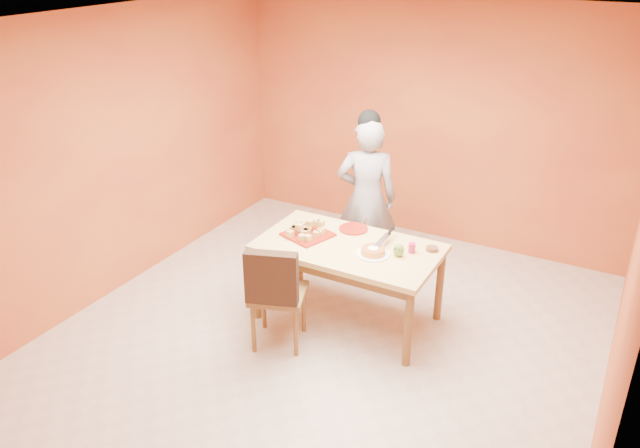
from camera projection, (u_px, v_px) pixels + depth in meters
The scene contains 17 objects.
floor at pixel (323, 340), 5.51m from camera, with size 5.00×5.00×0.00m, color beige.
ceiling at pixel (323, 22), 4.36m from camera, with size 5.00×5.00×0.00m, color silver.
wall_back at pixel (430, 123), 6.92m from camera, with size 4.50×4.50×0.00m, color #BE682B.
wall_left at pixel (115, 155), 5.91m from camera, with size 5.00×5.00×0.00m, color #BE682B.
wall_right at pixel (634, 265), 3.96m from camera, with size 5.00×5.00×0.00m, color #BE682B.
dining_table at pixel (348, 255), 5.55m from camera, with size 1.60×0.90×0.76m.
dining_chair at pixel (277, 292), 5.27m from camera, with size 0.59×0.66×0.99m.
pastry_pile at pixel (308, 228), 5.65m from camera, with size 0.34×0.34×0.11m, color tan, non-canonical shape.
person at pixel (367, 199), 6.29m from camera, with size 0.61×0.40×1.67m, color gray.
pastry_platter at pixel (308, 235), 5.68m from camera, with size 0.37×0.37×0.02m, color maroon.
red_dinner_plate at pixel (353, 229), 5.80m from camera, with size 0.27×0.27×0.02m, color maroon.
white_cake_plate at pixel (373, 254), 5.35m from camera, with size 0.29×0.29×0.01m, color white.
sponge_cake at pixel (373, 251), 5.33m from camera, with size 0.21×0.21×0.05m, color orange.
cake_server at pixel (383, 240), 5.46m from camera, with size 0.06×0.29×0.01m, color silver.
egg_ornament at pixel (399, 250), 5.30m from camera, with size 0.10×0.08×0.12m, color olive.
magenta_glass at pixel (412, 248), 5.37m from camera, with size 0.06×0.06×0.09m, color #B41B4C.
checker_tin at pixel (432, 249), 5.41m from camera, with size 0.11×0.11×0.03m, color #361C0E.
Camera 1 is at (2.16, -4.00, 3.27)m, focal length 35.00 mm.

